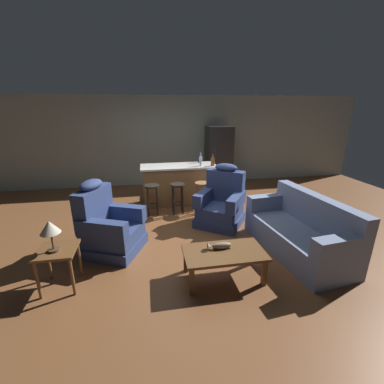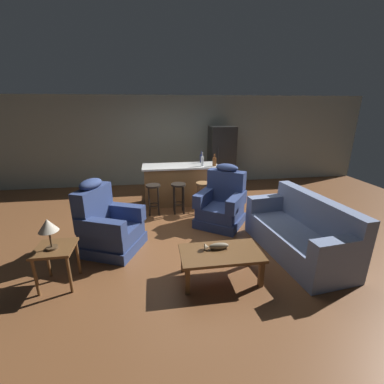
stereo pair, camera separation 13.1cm
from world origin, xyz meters
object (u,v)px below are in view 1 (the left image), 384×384
(recliner_near_lamp, at_px, (108,227))
(bar_stool_left, at_px, (152,194))
(couch, at_px, (300,232))
(bottle_tall_green, at_px, (201,161))
(refrigerator, at_px, (219,157))
(bar_stool_middle, at_px, (178,193))
(recliner_near_island, at_px, (221,203))
(table_lamp, at_px, (50,229))
(kitchen_island, at_px, (179,184))
(coffee_table, at_px, (224,255))
(fish_figurine, at_px, (219,246))
(bottle_wine_dark, at_px, (213,161))
(bottle_short_amber, at_px, (199,158))
(bar_stool_right, at_px, (202,191))
(end_table, at_px, (58,256))

(recliner_near_lamp, xyz_separation_m, bar_stool_left, (0.76, 1.37, 0.05))
(couch, relative_size, bottle_tall_green, 6.24)
(recliner_near_lamp, distance_m, refrigerator, 4.25)
(bar_stool_middle, bearing_deg, recliner_near_island, -39.89)
(recliner_near_lamp, height_order, bar_stool_middle, recliner_near_lamp)
(table_lamp, xyz_separation_m, kitchen_island, (1.95, 2.88, -0.39))
(coffee_table, relative_size, recliner_near_island, 0.92)
(kitchen_island, bearing_deg, bottle_tall_green, -16.53)
(couch, bearing_deg, bar_stool_middle, -54.06)
(recliner_near_lamp, bearing_deg, table_lamp, -97.52)
(bar_stool_left, distance_m, bar_stool_middle, 0.55)
(fish_figurine, bearing_deg, bottle_wine_dark, 77.60)
(fish_figurine, distance_m, recliner_near_island, 1.75)
(bottle_tall_green, bearing_deg, recliner_near_lamp, -136.24)
(table_lamp, bearing_deg, bottle_short_amber, 51.28)
(bottle_tall_green, bearing_deg, coffee_table, -95.69)
(kitchen_island, distance_m, bar_stool_middle, 0.64)
(bar_stool_right, bearing_deg, bar_stool_left, 180.00)
(kitchen_island, bearing_deg, table_lamp, -124.11)
(coffee_table, height_order, fish_figurine, fish_figurine)
(coffee_table, height_order, bar_stool_left, bar_stool_left)
(couch, xyz_separation_m, bar_stool_middle, (-1.77, 1.95, 0.13))
(recliner_near_island, height_order, kitchen_island, recliner_near_island)
(fish_figurine, xyz_separation_m, table_lamp, (-2.13, 0.09, 0.41))
(coffee_table, relative_size, end_table, 1.96)
(kitchen_island, height_order, bottle_tall_green, bottle_tall_green)
(end_table, xyz_separation_m, bottle_short_amber, (2.50, 3.10, 0.60))
(recliner_near_island, relative_size, bottle_wine_dark, 4.31)
(recliner_near_island, bearing_deg, bottle_short_amber, -139.43)
(couch, xyz_separation_m, refrigerator, (-0.32, 3.78, 0.54))
(refrigerator, bearing_deg, end_table, -128.94)
(couch, bearing_deg, table_lamp, -1.39)
(refrigerator, bearing_deg, bottle_wine_dark, -111.31)
(recliner_near_island, relative_size, table_lamp, 2.93)
(bottle_tall_green, bearing_deg, bar_stool_middle, -142.32)
(bar_stool_left, relative_size, bar_stool_middle, 1.00)
(table_lamp, xyz_separation_m, bar_stool_left, (1.29, 2.25, -0.40))
(refrigerator, bearing_deg, bar_stool_left, -137.46)
(coffee_table, distance_m, couch, 1.51)
(coffee_table, relative_size, recliner_near_lamp, 0.92)
(bottle_tall_green, relative_size, bottle_short_amber, 1.11)
(end_table, bearing_deg, bar_stool_right, 42.99)
(kitchen_island, relative_size, bar_stool_middle, 2.65)
(fish_figurine, height_order, bar_stool_right, bar_stool_right)
(recliner_near_lamp, bearing_deg, bottle_short_amber, 72.07)
(fish_figurine, xyz_separation_m, bar_stool_middle, (-0.29, 2.35, 0.01))
(fish_figurine, distance_m, bar_stool_left, 2.49)
(fish_figurine, bearing_deg, end_table, 176.51)
(recliner_near_island, distance_m, kitchen_island, 1.48)
(coffee_table, relative_size, table_lamp, 2.68)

